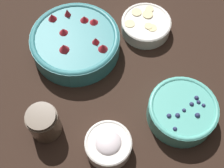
% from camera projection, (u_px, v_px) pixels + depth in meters
% --- Properties ---
extents(ground_plane, '(4.00, 4.00, 0.00)m').
position_uv_depth(ground_plane, '(113.00, 80.00, 0.92)').
color(ground_plane, black).
extents(bowl_strawberries, '(0.27, 0.27, 0.09)m').
position_uv_depth(bowl_strawberries, '(75.00, 42.00, 0.94)').
color(bowl_strawberries, teal).
rests_on(bowl_strawberries, ground_plane).
extents(bowl_blueberries, '(0.18, 0.18, 0.07)m').
position_uv_depth(bowl_blueberries, '(182.00, 111.00, 0.83)').
color(bowl_blueberries, '#56B7A8').
rests_on(bowl_blueberries, ground_plane).
extents(bowl_bananas, '(0.16, 0.16, 0.05)m').
position_uv_depth(bowl_bananas, '(146.00, 25.00, 0.99)').
color(bowl_bananas, white).
rests_on(bowl_bananas, ground_plane).
extents(bowl_cream, '(0.12, 0.12, 0.06)m').
position_uv_depth(bowl_cream, '(109.00, 145.00, 0.79)').
color(bowl_cream, white).
rests_on(bowl_cream, ground_plane).
extents(jar_chocolate, '(0.08, 0.08, 0.09)m').
position_uv_depth(jar_chocolate, '(44.00, 123.00, 0.81)').
color(jar_chocolate, brown).
rests_on(jar_chocolate, ground_plane).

